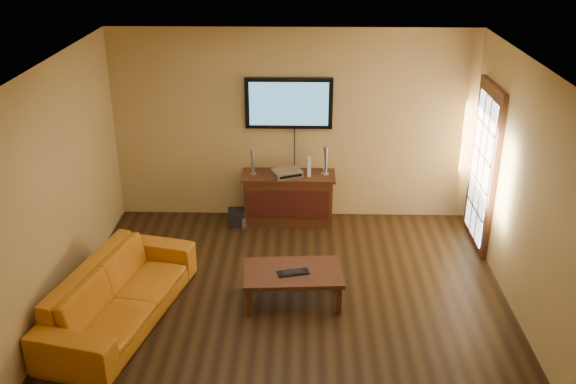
{
  "coord_description": "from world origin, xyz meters",
  "views": [
    {
      "loc": [
        0.13,
        -6.0,
        4.12
      ],
      "look_at": [
        -0.03,
        0.8,
        1.1
      ],
      "focal_mm": 40.0,
      "sensor_mm": 36.0,
      "label": 1
    }
  ],
  "objects_px": {
    "coffee_table": "(293,275)",
    "game_console": "(309,167)",
    "subwoofer": "(236,217)",
    "speaker_left": "(253,163)",
    "keyboard": "(293,272)",
    "media_console": "(288,198)",
    "television": "(289,103)",
    "bottle": "(244,226)",
    "speaker_right": "(325,162)",
    "av_receiver": "(287,173)",
    "sofa": "(119,285)"
  },
  "relations": [
    {
      "from": "media_console",
      "to": "bottle",
      "type": "relative_size",
      "value": 6.17
    },
    {
      "from": "media_console",
      "to": "coffee_table",
      "type": "xyz_separation_m",
      "value": [
        0.1,
        -2.04,
        -0.02
      ]
    },
    {
      "from": "subwoofer",
      "to": "bottle",
      "type": "xyz_separation_m",
      "value": [
        0.13,
        -0.24,
        -0.01
      ]
    },
    {
      "from": "bottle",
      "to": "keyboard",
      "type": "relative_size",
      "value": 0.56
    },
    {
      "from": "television",
      "to": "keyboard",
      "type": "bearing_deg",
      "value": -87.47
    },
    {
      "from": "speaker_left",
      "to": "subwoofer",
      "type": "xyz_separation_m",
      "value": [
        -0.24,
        -0.14,
        -0.78
      ]
    },
    {
      "from": "bottle",
      "to": "media_console",
      "type": "bearing_deg",
      "value": 30.79
    },
    {
      "from": "media_console",
      "to": "subwoofer",
      "type": "distance_m",
      "value": 0.79
    },
    {
      "from": "sofa",
      "to": "subwoofer",
      "type": "bearing_deg",
      "value": -10.74
    },
    {
      "from": "av_receiver",
      "to": "subwoofer",
      "type": "xyz_separation_m",
      "value": [
        -0.72,
        -0.07,
        -0.66
      ]
    },
    {
      "from": "speaker_left",
      "to": "coffee_table",
      "type": "bearing_deg",
      "value": -73.79
    },
    {
      "from": "sofa",
      "to": "game_console",
      "type": "xyz_separation_m",
      "value": [
        2.04,
        2.44,
        0.41
      ]
    },
    {
      "from": "subwoofer",
      "to": "bottle",
      "type": "bearing_deg",
      "value": -63.9
    },
    {
      "from": "coffee_table",
      "to": "keyboard",
      "type": "bearing_deg",
      "value": -88.47
    },
    {
      "from": "television",
      "to": "game_console",
      "type": "height_order",
      "value": "television"
    },
    {
      "from": "media_console",
      "to": "game_console",
      "type": "distance_m",
      "value": 0.56
    },
    {
      "from": "keyboard",
      "to": "coffee_table",
      "type": "bearing_deg",
      "value": 91.53
    },
    {
      "from": "speaker_left",
      "to": "keyboard",
      "type": "distance_m",
      "value": 2.23
    },
    {
      "from": "sofa",
      "to": "game_console",
      "type": "height_order",
      "value": "game_console"
    },
    {
      "from": "sofa",
      "to": "keyboard",
      "type": "relative_size",
      "value": 5.92
    },
    {
      "from": "speaker_right",
      "to": "keyboard",
      "type": "distance_m",
      "value": 2.21
    },
    {
      "from": "coffee_table",
      "to": "subwoofer",
      "type": "height_order",
      "value": "coffee_table"
    },
    {
      "from": "media_console",
      "to": "television",
      "type": "relative_size",
      "value": 1.09
    },
    {
      "from": "game_console",
      "to": "av_receiver",
      "type": "bearing_deg",
      "value": -170.95
    },
    {
      "from": "sofa",
      "to": "speaker_left",
      "type": "bearing_deg",
      "value": -14.16
    },
    {
      "from": "sofa",
      "to": "speaker_right",
      "type": "distance_m",
      "value": 3.39
    },
    {
      "from": "game_console",
      "to": "media_console",
      "type": "bearing_deg",
      "value": 179.29
    },
    {
      "from": "speaker_right",
      "to": "coffee_table",
      "type": "bearing_deg",
      "value": -101.2
    },
    {
      "from": "speaker_right",
      "to": "media_console",
      "type": "bearing_deg",
      "value": -176.3
    },
    {
      "from": "subwoofer",
      "to": "sofa",
      "type": "bearing_deg",
      "value": -117.21
    },
    {
      "from": "television",
      "to": "coffee_table",
      "type": "xyz_separation_m",
      "value": [
        0.1,
        -2.25,
        -1.34
      ]
    },
    {
      "from": "television",
      "to": "keyboard",
      "type": "relative_size",
      "value": 3.2
    },
    {
      "from": "speaker_right",
      "to": "game_console",
      "type": "height_order",
      "value": "speaker_right"
    },
    {
      "from": "coffee_table",
      "to": "sofa",
      "type": "bearing_deg",
      "value": -167.83
    },
    {
      "from": "television",
      "to": "sofa",
      "type": "bearing_deg",
      "value": -123.58
    },
    {
      "from": "subwoofer",
      "to": "keyboard",
      "type": "distance_m",
      "value": 2.15
    },
    {
      "from": "coffee_table",
      "to": "sofa",
      "type": "height_order",
      "value": "sofa"
    },
    {
      "from": "coffee_table",
      "to": "game_console",
      "type": "height_order",
      "value": "game_console"
    },
    {
      "from": "speaker_right",
      "to": "bottle",
      "type": "distance_m",
      "value": 1.43
    },
    {
      "from": "media_console",
      "to": "subwoofer",
      "type": "xyz_separation_m",
      "value": [
        -0.74,
        -0.12,
        -0.25
      ]
    },
    {
      "from": "coffee_table",
      "to": "subwoofer",
      "type": "distance_m",
      "value": 2.1
    },
    {
      "from": "game_console",
      "to": "bottle",
      "type": "xyz_separation_m",
      "value": [
        -0.89,
        -0.36,
        -0.75
      ]
    },
    {
      "from": "sofa",
      "to": "media_console",
      "type": "bearing_deg",
      "value": -22.72
    },
    {
      "from": "television",
      "to": "subwoofer",
      "type": "distance_m",
      "value": 1.77
    },
    {
      "from": "sofa",
      "to": "game_console",
      "type": "distance_m",
      "value": 3.21
    },
    {
      "from": "media_console",
      "to": "coffee_table",
      "type": "height_order",
      "value": "media_console"
    },
    {
      "from": "game_console",
      "to": "subwoofer",
      "type": "xyz_separation_m",
      "value": [
        -1.02,
        -0.13,
        -0.73
      ]
    },
    {
      "from": "subwoofer",
      "to": "bottle",
      "type": "distance_m",
      "value": 0.27
    },
    {
      "from": "coffee_table",
      "to": "game_console",
      "type": "distance_m",
      "value": 2.11
    },
    {
      "from": "speaker_left",
      "to": "speaker_right",
      "type": "height_order",
      "value": "speaker_right"
    }
  ]
}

